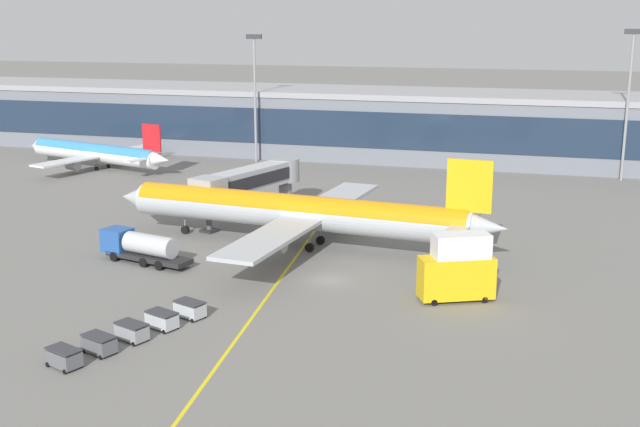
{
  "coord_description": "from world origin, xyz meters",
  "views": [
    {
      "loc": [
        20.58,
        -72.97,
        25.21
      ],
      "look_at": [
        -3.49,
        8.88,
        4.5
      ],
      "focal_mm": 45.3,
      "sensor_mm": 36.0,
      "label": 1
    }
  ],
  "objects_px": {
    "fuel_tanker": "(140,246)",
    "baggage_cart_2": "(132,331)",
    "baggage_cart_0": "(64,357)",
    "baggage_cart_3": "(162,320)",
    "main_airliner": "(298,212)",
    "baggage_cart_4": "(190,309)",
    "commuter_jet_far": "(96,153)",
    "catering_lift": "(458,268)",
    "baggage_cart_1": "(99,344)"
  },
  "relations": [
    {
      "from": "baggage_cart_0",
      "to": "baggage_cart_4",
      "type": "xyz_separation_m",
      "value": [
        4.53,
        11.97,
        0.0
      ]
    },
    {
      "from": "fuel_tanker",
      "to": "baggage_cart_2",
      "type": "xyz_separation_m",
      "value": [
        9.79,
        -19.42,
        -0.96
      ]
    },
    {
      "from": "catering_lift",
      "to": "baggage_cart_1",
      "type": "bearing_deg",
      "value": -141.37
    },
    {
      "from": "fuel_tanker",
      "to": "catering_lift",
      "type": "distance_m",
      "value": 33.74
    },
    {
      "from": "catering_lift",
      "to": "baggage_cart_4",
      "type": "xyz_separation_m",
      "value": [
        -21.57,
        -10.97,
        -2.28
      ]
    },
    {
      "from": "fuel_tanker",
      "to": "main_airliner",
      "type": "bearing_deg",
      "value": 36.75
    },
    {
      "from": "baggage_cart_3",
      "to": "baggage_cart_4",
      "type": "relative_size",
      "value": 1.0
    },
    {
      "from": "baggage_cart_0",
      "to": "commuter_jet_far",
      "type": "relative_size",
      "value": 0.09
    },
    {
      "from": "commuter_jet_far",
      "to": "baggage_cart_0",
      "type": "bearing_deg",
      "value": -60.1
    },
    {
      "from": "fuel_tanker",
      "to": "baggage_cart_3",
      "type": "height_order",
      "value": "fuel_tanker"
    },
    {
      "from": "baggage_cart_0",
      "to": "commuter_jet_far",
      "type": "bearing_deg",
      "value": 119.9
    },
    {
      "from": "fuel_tanker",
      "to": "catering_lift",
      "type": "xyz_separation_m",
      "value": [
        33.63,
        -2.46,
        1.32
      ]
    },
    {
      "from": "baggage_cart_4",
      "to": "baggage_cart_1",
      "type": "bearing_deg",
      "value": -110.73
    },
    {
      "from": "main_airliner",
      "to": "baggage_cart_0",
      "type": "bearing_deg",
      "value": -100.39
    },
    {
      "from": "main_airliner",
      "to": "commuter_jet_far",
      "type": "height_order",
      "value": "main_airliner"
    },
    {
      "from": "commuter_jet_far",
      "to": "main_airliner",
      "type": "bearing_deg",
      "value": -37.08
    },
    {
      "from": "main_airliner",
      "to": "baggage_cart_4",
      "type": "height_order",
      "value": "main_airliner"
    },
    {
      "from": "baggage_cart_2",
      "to": "baggage_cart_0",
      "type": "bearing_deg",
      "value": -110.73
    },
    {
      "from": "baggage_cart_4",
      "to": "commuter_jet_far",
      "type": "bearing_deg",
      "value": 127.38
    },
    {
      "from": "catering_lift",
      "to": "baggage_cart_3",
      "type": "xyz_separation_m",
      "value": [
        -22.7,
        -13.96,
        -2.28
      ]
    },
    {
      "from": "main_airliner",
      "to": "catering_lift",
      "type": "relative_size",
      "value": 6.5
    },
    {
      "from": "baggage_cart_0",
      "to": "baggage_cart_3",
      "type": "distance_m",
      "value": 9.6
    },
    {
      "from": "baggage_cart_1",
      "to": "catering_lift",
      "type": "bearing_deg",
      "value": 38.63
    },
    {
      "from": "baggage_cart_4",
      "to": "baggage_cart_3",
      "type": "bearing_deg",
      "value": -110.73
    },
    {
      "from": "main_airliner",
      "to": "baggage_cart_3",
      "type": "xyz_separation_m",
      "value": [
        -3.19,
        -26.97,
        -3.24
      ]
    },
    {
      "from": "baggage_cart_3",
      "to": "baggage_cart_4",
      "type": "bearing_deg",
      "value": 69.27
    },
    {
      "from": "main_airliner",
      "to": "baggage_cart_1",
      "type": "xyz_separation_m",
      "value": [
        -5.46,
        -32.95,
        -3.24
      ]
    },
    {
      "from": "baggage_cart_0",
      "to": "commuter_jet_far",
      "type": "xyz_separation_m",
      "value": [
        -41.62,
        72.37,
        1.99
      ]
    },
    {
      "from": "baggage_cart_2",
      "to": "baggage_cart_3",
      "type": "height_order",
      "value": "same"
    },
    {
      "from": "baggage_cart_0",
      "to": "baggage_cart_3",
      "type": "height_order",
      "value": "same"
    },
    {
      "from": "baggage_cart_0",
      "to": "baggage_cart_1",
      "type": "relative_size",
      "value": 1.0
    },
    {
      "from": "catering_lift",
      "to": "baggage_cart_2",
      "type": "relative_size",
      "value": 2.39
    },
    {
      "from": "baggage_cart_1",
      "to": "baggage_cart_2",
      "type": "distance_m",
      "value": 3.2
    },
    {
      "from": "main_airliner",
      "to": "baggage_cart_3",
      "type": "height_order",
      "value": "main_airliner"
    },
    {
      "from": "main_airliner",
      "to": "baggage_cart_1",
      "type": "distance_m",
      "value": 33.56
    },
    {
      "from": "baggage_cart_1",
      "to": "main_airliner",
      "type": "bearing_deg",
      "value": 80.59
    },
    {
      "from": "baggage_cart_3",
      "to": "commuter_jet_far",
      "type": "distance_m",
      "value": 77.78
    },
    {
      "from": "baggage_cart_1",
      "to": "baggage_cart_3",
      "type": "distance_m",
      "value": 6.4
    },
    {
      "from": "baggage_cart_3",
      "to": "baggage_cart_1",
      "type": "bearing_deg",
      "value": -110.73
    },
    {
      "from": "main_airliner",
      "to": "baggage_cart_3",
      "type": "bearing_deg",
      "value": -96.76
    },
    {
      "from": "baggage_cart_4",
      "to": "catering_lift",
      "type": "bearing_deg",
      "value": 26.96
    },
    {
      "from": "main_airliner",
      "to": "commuter_jet_far",
      "type": "distance_m",
      "value": 60.44
    },
    {
      "from": "baggage_cart_4",
      "to": "main_airliner",
      "type": "bearing_deg",
      "value": 85.09
    },
    {
      "from": "main_airliner",
      "to": "baggage_cart_0",
      "type": "relative_size",
      "value": 15.52
    },
    {
      "from": "fuel_tanker",
      "to": "baggage_cart_0",
      "type": "xyz_separation_m",
      "value": [
        7.53,
        -25.4,
        -0.96
      ]
    },
    {
      "from": "catering_lift",
      "to": "baggage_cart_2",
      "type": "xyz_separation_m",
      "value": [
        -23.83,
        -16.96,
        -2.28
      ]
    },
    {
      "from": "main_airliner",
      "to": "baggage_cart_3",
      "type": "distance_m",
      "value": 27.35
    },
    {
      "from": "catering_lift",
      "to": "baggage_cart_2",
      "type": "height_order",
      "value": "catering_lift"
    },
    {
      "from": "main_airliner",
      "to": "fuel_tanker",
      "type": "relative_size",
      "value": 4.23
    },
    {
      "from": "commuter_jet_far",
      "to": "fuel_tanker",
      "type": "bearing_deg",
      "value": -54.03
    }
  ]
}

